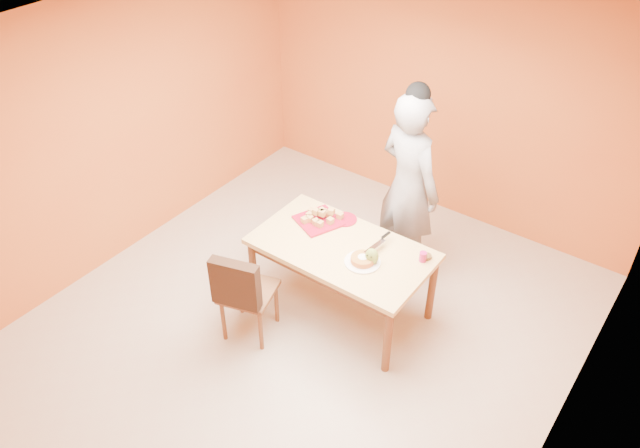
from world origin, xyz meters
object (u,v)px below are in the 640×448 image
Objects in this scene: person at (409,187)px; egg_ornament at (372,256)px; red_dinner_plate at (345,219)px; pastry_platter at (318,221)px; dining_chair at (247,290)px; magenta_glass at (423,257)px; checker_tin at (426,257)px; dining_table at (342,255)px; sponge_cake at (363,259)px.

egg_ornament is (0.18, -0.92, -0.15)m from person.
egg_ornament reaches higher than red_dinner_plate.
pastry_platter is 0.25m from red_dinner_plate.
egg_ornament is at bearing -16.20° from pastry_platter.
magenta_glass is (1.18, 0.99, 0.30)m from dining_chair.
magenta_glass reaches higher than checker_tin.
red_dinner_plate is (0.18, 0.17, -0.00)m from pastry_platter.
dining_table is 0.81× the size of person.
dining_table is 17.38× the size of checker_tin.
pastry_platter is at bearing 66.05° from dining_chair.
checker_tin is at bearing 7.02° from pastry_platter.
person is 0.84m from magenta_glass.
egg_ornament reaches higher than pastry_platter.
magenta_glass is (0.41, 0.32, 0.01)m from sponge_cake.
sponge_cake reaches higher than pastry_platter.
checker_tin is at bearing 56.26° from egg_ornament.
dining_chair is at bearing -124.31° from dining_table.
magenta_glass is (0.88, -0.09, 0.04)m from red_dinner_plate.
person reaches higher than sponge_cake.
dining_chair reaches higher than checker_tin.
checker_tin is (0.35, 0.34, -0.06)m from egg_ornament.
pastry_platter is at bearing 159.18° from sponge_cake.
dining_chair is at bearing -128.25° from egg_ornament.
person reaches higher than dining_chair.
person is at bearing 51.00° from dining_chair.
dining_chair reaches higher than magenta_glass.
sponge_cake is (0.11, -0.96, -0.19)m from person.
person is at bearing 96.51° from sponge_cake.
red_dinner_plate is (0.30, 1.08, 0.26)m from dining_chair.
dining_table is 17.40× the size of magenta_glass.
sponge_cake is at bearing -15.58° from dining_table.
dining_table is 6.97× the size of red_dinner_plate.
dining_chair is at bearing -139.17° from sponge_cake.
dining_chair is 0.50× the size of person.
person reaches higher than pastry_platter.
egg_ornament is at bearing -5.96° from dining_table.
checker_tin is (0.41, 0.38, -0.02)m from sponge_cake.
dining_chair reaches higher than red_dinner_plate.
egg_ornament is 0.45m from magenta_glass.
dining_table is 0.38m from egg_ornament.
dining_table is 1.63× the size of dining_chair.
dining_table is at bearing -159.54° from magenta_glass.
egg_ornament is at bearing 23.21° from dining_chair.
magenta_glass is at bearing 38.55° from sponge_cake.
dining_chair is 0.96m from pastry_platter.
pastry_platter is at bearing -175.92° from magenta_glass.
sponge_cake is at bearing -138.33° from egg_ornament.
pastry_platter is (-0.39, 0.18, 0.11)m from dining_table.
pastry_platter is at bearing -137.32° from red_dinner_plate.
checker_tin reaches higher than red_dinner_plate.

